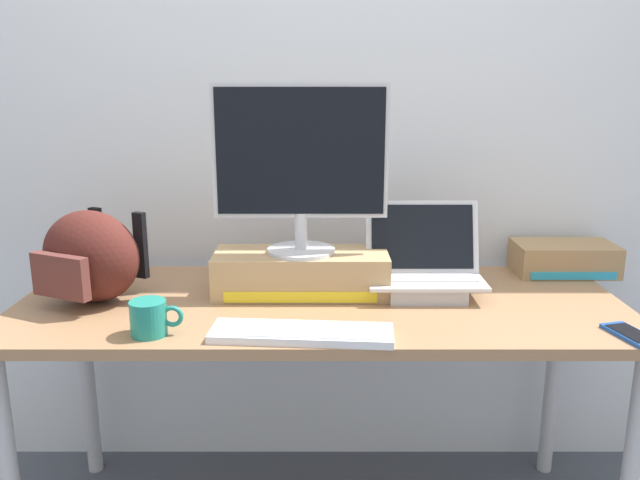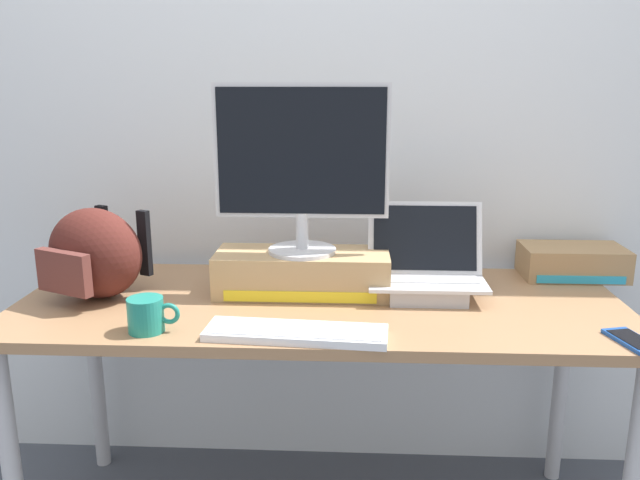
{
  "view_description": "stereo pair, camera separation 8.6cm",
  "coord_description": "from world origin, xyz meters",
  "px_view_note": "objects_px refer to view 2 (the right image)",
  "views": [
    {
      "loc": [
        0.0,
        -1.75,
        1.37
      ],
      "look_at": [
        0.0,
        0.0,
        0.93
      ],
      "focal_mm": 35.81,
      "sensor_mm": 36.0,
      "label": 1
    },
    {
      "loc": [
        0.09,
        -1.75,
        1.37
      ],
      "look_at": [
        0.0,
        0.0,
        0.93
      ],
      "focal_mm": 35.81,
      "sensor_mm": 36.0,
      "label": 2
    }
  ],
  "objects_px": {
    "external_keyboard": "(296,332)",
    "open_laptop": "(426,278)",
    "messenger_backpack": "(95,253)",
    "cell_phone": "(633,341)",
    "desktop_monitor": "(302,164)",
    "toner_box_cyan": "(572,262)",
    "coffee_mug": "(147,315)",
    "toner_box_yellow": "(302,273)"
  },
  "relations": [
    {
      "from": "toner_box_cyan",
      "to": "coffee_mug",
      "type": "bearing_deg",
      "value": -156.72
    },
    {
      "from": "messenger_backpack",
      "to": "cell_phone",
      "type": "relative_size",
      "value": 2.22
    },
    {
      "from": "external_keyboard",
      "to": "messenger_backpack",
      "type": "height_order",
      "value": "messenger_backpack"
    },
    {
      "from": "external_keyboard",
      "to": "open_laptop",
      "type": "bearing_deg",
      "value": 47.58
    },
    {
      "from": "toner_box_yellow",
      "to": "external_keyboard",
      "type": "height_order",
      "value": "toner_box_yellow"
    },
    {
      "from": "toner_box_yellow",
      "to": "cell_phone",
      "type": "bearing_deg",
      "value": -21.94
    },
    {
      "from": "toner_box_cyan",
      "to": "toner_box_yellow",
      "type": "bearing_deg",
      "value": -166.46
    },
    {
      "from": "desktop_monitor",
      "to": "toner_box_yellow",
      "type": "bearing_deg",
      "value": 89.98
    },
    {
      "from": "desktop_monitor",
      "to": "cell_phone",
      "type": "bearing_deg",
      "value": -21.83
    },
    {
      "from": "desktop_monitor",
      "to": "coffee_mug",
      "type": "distance_m",
      "value": 0.6
    },
    {
      "from": "open_laptop",
      "to": "coffee_mug",
      "type": "relative_size",
      "value": 2.55
    },
    {
      "from": "cell_phone",
      "to": "toner_box_yellow",
      "type": "bearing_deg",
      "value": 143.49
    },
    {
      "from": "desktop_monitor",
      "to": "open_laptop",
      "type": "distance_m",
      "value": 0.49
    },
    {
      "from": "cell_phone",
      "to": "desktop_monitor",
      "type": "bearing_deg",
      "value": 143.56
    },
    {
      "from": "desktop_monitor",
      "to": "open_laptop",
      "type": "height_order",
      "value": "desktop_monitor"
    },
    {
      "from": "desktop_monitor",
      "to": "open_laptop",
      "type": "bearing_deg",
      "value": -0.33
    },
    {
      "from": "coffee_mug",
      "to": "toner_box_cyan",
      "type": "distance_m",
      "value": 1.34
    },
    {
      "from": "desktop_monitor",
      "to": "cell_phone",
      "type": "distance_m",
      "value": 0.97
    },
    {
      "from": "toner_box_yellow",
      "to": "external_keyboard",
      "type": "relative_size",
      "value": 1.11
    },
    {
      "from": "desktop_monitor",
      "to": "toner_box_cyan",
      "type": "relative_size",
      "value": 1.56
    },
    {
      "from": "messenger_backpack",
      "to": "toner_box_cyan",
      "type": "height_order",
      "value": "messenger_backpack"
    },
    {
      "from": "cell_phone",
      "to": "toner_box_cyan",
      "type": "xyz_separation_m",
      "value": [
        0.03,
        0.54,
        0.04
      ]
    },
    {
      "from": "toner_box_yellow",
      "to": "open_laptop",
      "type": "distance_m",
      "value": 0.36
    },
    {
      "from": "toner_box_cyan",
      "to": "desktop_monitor",
      "type": "bearing_deg",
      "value": -166.38
    },
    {
      "from": "toner_box_yellow",
      "to": "open_laptop",
      "type": "height_order",
      "value": "open_laptop"
    },
    {
      "from": "toner_box_yellow",
      "to": "cell_phone",
      "type": "relative_size",
      "value": 3.16
    },
    {
      "from": "desktop_monitor",
      "to": "toner_box_cyan",
      "type": "xyz_separation_m",
      "value": [
        0.86,
        0.21,
        -0.34
      ]
    },
    {
      "from": "messenger_backpack",
      "to": "external_keyboard",
      "type": "bearing_deg",
      "value": 0.06
    },
    {
      "from": "toner_box_yellow",
      "to": "toner_box_cyan",
      "type": "height_order",
      "value": "toner_box_yellow"
    },
    {
      "from": "messenger_backpack",
      "to": "toner_box_cyan",
      "type": "relative_size",
      "value": 1.13
    },
    {
      "from": "coffee_mug",
      "to": "cell_phone",
      "type": "distance_m",
      "value": 1.2
    },
    {
      "from": "messenger_backpack",
      "to": "coffee_mug",
      "type": "distance_m",
      "value": 0.35
    },
    {
      "from": "open_laptop",
      "to": "cell_phone",
      "type": "xyz_separation_m",
      "value": [
        0.47,
        -0.33,
        -0.05
      ]
    },
    {
      "from": "open_laptop",
      "to": "cell_phone",
      "type": "relative_size",
      "value": 2.09
    },
    {
      "from": "toner_box_yellow",
      "to": "toner_box_cyan",
      "type": "bearing_deg",
      "value": 13.54
    },
    {
      "from": "desktop_monitor",
      "to": "open_laptop",
      "type": "relative_size",
      "value": 1.47
    },
    {
      "from": "messenger_backpack",
      "to": "cell_phone",
      "type": "height_order",
      "value": "messenger_backpack"
    },
    {
      "from": "messenger_backpack",
      "to": "cell_phone",
      "type": "distance_m",
      "value": 1.46
    },
    {
      "from": "open_laptop",
      "to": "coffee_mug",
      "type": "height_order",
      "value": "open_laptop"
    },
    {
      "from": "coffee_mug",
      "to": "toner_box_yellow",
      "type": "bearing_deg",
      "value": 41.06
    },
    {
      "from": "external_keyboard",
      "to": "coffee_mug",
      "type": "height_order",
      "value": "coffee_mug"
    },
    {
      "from": "external_keyboard",
      "to": "toner_box_cyan",
      "type": "relative_size",
      "value": 1.44
    }
  ]
}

